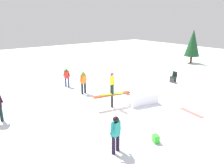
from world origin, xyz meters
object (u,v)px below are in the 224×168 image
(loose_snowboard_coral, at_px, (191,113))
(pine_tree_far, at_px, (193,43))
(bystander_red, at_px, (67,77))
(bystander_teal, at_px, (116,132))
(rail_feature, at_px, (112,96))
(folding_chair, at_px, (174,77))
(backpack_on_snow, at_px, (156,139))
(bystander_orange, at_px, (83,81))
(main_rider_on_rail, at_px, (112,84))

(loose_snowboard_coral, bearing_deg, pine_tree_far, -48.49)
(bystander_red, bearing_deg, bystander_teal, -46.38)
(rail_feature, relative_size, folding_chair, 2.62)
(rail_feature, distance_m, backpack_on_snow, 4.24)
(rail_feature, relative_size, bystander_orange, 1.49)
(bystander_orange, xyz_separation_m, backpack_on_snow, (0.76, 7.21, -0.70))
(bystander_teal, relative_size, pine_tree_far, 0.40)
(folding_chair, bearing_deg, pine_tree_far, 112.20)
(bystander_red, height_order, bystander_orange, bystander_orange)
(rail_feature, distance_m, main_rider_on_rail, 0.75)
(bystander_orange, height_order, backpack_on_snow, bystander_orange)
(bystander_red, bearing_deg, pine_tree_far, 56.71)
(rail_feature, bearing_deg, bystander_orange, -76.72)
(loose_snowboard_coral, bearing_deg, bystander_red, 28.91)
(bystander_red, bearing_deg, folding_chair, 29.02)
(main_rider_on_rail, bearing_deg, rail_feature, 0.00)
(bystander_teal, bearing_deg, pine_tree_far, 10.25)
(rail_feature, relative_size, main_rider_on_rail, 1.75)
(loose_snowboard_coral, bearing_deg, folding_chair, -35.44)
(main_rider_on_rail, bearing_deg, loose_snowboard_coral, 151.92)
(main_rider_on_rail, xyz_separation_m, bystander_teal, (2.61, 3.63, -0.59))
(bystander_orange, height_order, folding_chair, bystander_orange)
(main_rider_on_rail, bearing_deg, backpack_on_snow, 98.10)
(main_rider_on_rail, relative_size, folding_chair, 1.50)
(loose_snowboard_coral, bearing_deg, rail_feature, 50.19)
(rail_feature, height_order, bystander_orange, bystander_orange)
(rail_feature, xyz_separation_m, bystander_red, (0.28, -5.23, 0.10))
(bystander_red, height_order, backpack_on_snow, bystander_red)
(folding_chair, relative_size, backpack_on_snow, 2.59)
(main_rider_on_rail, distance_m, backpack_on_snow, 4.39)
(folding_chair, bearing_deg, backpack_on_snow, -59.32)
(rail_feature, height_order, pine_tree_far, pine_tree_far)
(loose_snowboard_coral, bearing_deg, bystander_teal, 101.61)
(loose_snowboard_coral, xyz_separation_m, pine_tree_far, (-12.16, -8.07, 2.29))
(bystander_teal, distance_m, folding_chair, 10.80)
(rail_feature, bearing_deg, backpack_on_snow, 90.07)
(folding_chair, distance_m, pine_tree_far, 9.05)
(bystander_red, distance_m, bystander_orange, 2.15)
(backpack_on_snow, xyz_separation_m, pine_tree_far, (-15.98, -8.91, 2.14))
(rail_feature, xyz_separation_m, bystander_teal, (2.61, 3.63, 0.17))
(bystander_teal, bearing_deg, rail_feature, 39.19)
(bystander_red, height_order, folding_chair, bystander_red)
(main_rider_on_rail, bearing_deg, pine_tree_far, -142.75)
(loose_snowboard_coral, bearing_deg, backpack_on_snow, 110.41)
(bystander_teal, xyz_separation_m, bystander_orange, (-2.52, -6.72, 0.02))
(pine_tree_far, bearing_deg, bystander_orange, 6.38)
(bystander_orange, distance_m, loose_snowboard_coral, 7.12)
(bystander_red, distance_m, folding_chair, 8.47)
(bystander_orange, bearing_deg, bystander_teal, -125.87)
(main_rider_on_rail, height_order, loose_snowboard_coral, main_rider_on_rail)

